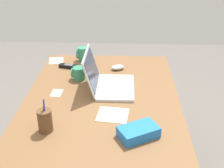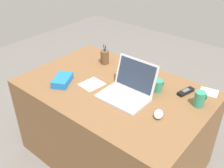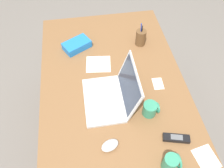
{
  "view_description": "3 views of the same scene",
  "coord_description": "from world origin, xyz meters",
  "px_view_note": "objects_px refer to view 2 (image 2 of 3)",
  "views": [
    {
      "loc": [
        -1.54,
        -0.13,
        1.63
      ],
      "look_at": [
        0.08,
        -0.06,
        0.79
      ],
      "focal_mm": 48.09,
      "sensor_mm": 36.0,
      "label": 1
    },
    {
      "loc": [
        1.05,
        -1.28,
        1.77
      ],
      "look_at": [
        0.03,
        -0.06,
        0.79
      ],
      "focal_mm": 41.25,
      "sensor_mm": 36.0,
      "label": 2
    },
    {
      "loc": [
        0.9,
        -0.15,
        1.88
      ],
      "look_at": [
        0.08,
        -0.02,
        0.78
      ],
      "focal_mm": 36.18,
      "sensor_mm": 36.0,
      "label": 3
    }
  ],
  "objects_px": {
    "computer_mouse": "(158,114)",
    "snack_bag": "(62,80)",
    "coffee_mug_white": "(200,99)",
    "coffee_mug_tall": "(157,85)",
    "pen_holder": "(105,57)",
    "cordless_phone": "(186,92)",
    "laptop": "(127,90)"
  },
  "relations": [
    {
      "from": "pen_holder",
      "to": "snack_bag",
      "type": "relative_size",
      "value": 0.95
    },
    {
      "from": "coffee_mug_white",
      "to": "pen_holder",
      "type": "distance_m",
      "value": 0.91
    },
    {
      "from": "computer_mouse",
      "to": "cordless_phone",
      "type": "bearing_deg",
      "value": 65.65
    },
    {
      "from": "cordless_phone",
      "to": "pen_holder",
      "type": "height_order",
      "value": "pen_holder"
    },
    {
      "from": "coffee_mug_tall",
      "to": "pen_holder",
      "type": "xyz_separation_m",
      "value": [
        -0.59,
        0.08,
        0.02
      ]
    },
    {
      "from": "laptop",
      "to": "pen_holder",
      "type": "bearing_deg",
      "value": 148.19
    },
    {
      "from": "coffee_mug_tall",
      "to": "cordless_phone",
      "type": "height_order",
      "value": "coffee_mug_tall"
    },
    {
      "from": "coffee_mug_tall",
      "to": "cordless_phone",
      "type": "relative_size",
      "value": 0.62
    },
    {
      "from": "laptop",
      "to": "cordless_phone",
      "type": "distance_m",
      "value": 0.44
    },
    {
      "from": "computer_mouse",
      "to": "snack_bag",
      "type": "distance_m",
      "value": 0.8
    },
    {
      "from": "cordless_phone",
      "to": "snack_bag",
      "type": "bearing_deg",
      "value": -148.75
    },
    {
      "from": "cordless_phone",
      "to": "coffee_mug_tall",
      "type": "bearing_deg",
      "value": -151.02
    },
    {
      "from": "coffee_mug_tall",
      "to": "cordless_phone",
      "type": "distance_m",
      "value": 0.21
    },
    {
      "from": "laptop",
      "to": "computer_mouse",
      "type": "height_order",
      "value": "laptop"
    },
    {
      "from": "snack_bag",
      "to": "cordless_phone",
      "type": "bearing_deg",
      "value": 31.25
    },
    {
      "from": "computer_mouse",
      "to": "coffee_mug_tall",
      "type": "bearing_deg",
      "value": 100.69
    },
    {
      "from": "coffee_mug_tall",
      "to": "laptop",
      "type": "bearing_deg",
      "value": -121.58
    },
    {
      "from": "coffee_mug_tall",
      "to": "computer_mouse",
      "type": "bearing_deg",
      "value": -57.19
    },
    {
      "from": "coffee_mug_tall",
      "to": "pen_holder",
      "type": "bearing_deg",
      "value": 172.08
    },
    {
      "from": "pen_holder",
      "to": "snack_bag",
      "type": "bearing_deg",
      "value": -93.63
    },
    {
      "from": "cordless_phone",
      "to": "computer_mouse",
      "type": "bearing_deg",
      "value": -92.22
    },
    {
      "from": "cordless_phone",
      "to": "pen_holder",
      "type": "distance_m",
      "value": 0.77
    },
    {
      "from": "computer_mouse",
      "to": "pen_holder",
      "type": "relative_size",
      "value": 0.54
    },
    {
      "from": "coffee_mug_white",
      "to": "coffee_mug_tall",
      "type": "bearing_deg",
      "value": -176.83
    },
    {
      "from": "laptop",
      "to": "coffee_mug_tall",
      "type": "bearing_deg",
      "value": 58.42
    },
    {
      "from": "coffee_mug_tall",
      "to": "snack_bag",
      "type": "distance_m",
      "value": 0.73
    },
    {
      "from": "cordless_phone",
      "to": "pen_holder",
      "type": "relative_size",
      "value": 0.83
    },
    {
      "from": "coffee_mug_white",
      "to": "computer_mouse",
      "type": "bearing_deg",
      "value": -118.12
    },
    {
      "from": "coffee_mug_tall",
      "to": "cordless_phone",
      "type": "xyz_separation_m",
      "value": [
        0.18,
        0.1,
        -0.03
      ]
    },
    {
      "from": "computer_mouse",
      "to": "pen_holder",
      "type": "distance_m",
      "value": 0.83
    },
    {
      "from": "coffee_mug_tall",
      "to": "cordless_phone",
      "type": "bearing_deg",
      "value": 28.98
    },
    {
      "from": "coffee_mug_white",
      "to": "coffee_mug_tall",
      "type": "relative_size",
      "value": 1.18
    }
  ]
}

